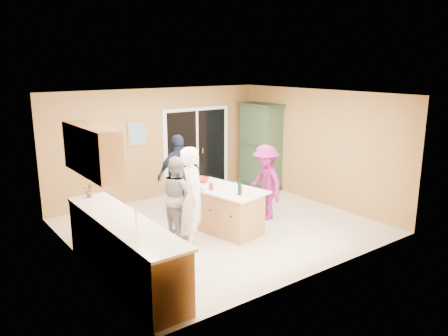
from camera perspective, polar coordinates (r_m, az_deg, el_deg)
floor at (r=8.77m, az=-0.40°, el=-7.59°), size 5.50×5.50×0.00m
ceiling at (r=8.20m, az=-0.43°, el=9.62°), size 5.50×5.00×0.10m
wall_back at (r=10.47m, az=-8.52°, el=3.15°), size 5.50×0.10×2.60m
wall_front at (r=6.60m, az=12.50°, el=-3.16°), size 5.50×0.10×2.60m
wall_left at (r=7.17m, az=-18.47°, el=-2.21°), size 0.10×5.00×2.60m
wall_right at (r=10.22m, az=12.15°, el=2.74°), size 0.10×5.00×2.60m
left_cabinet_run at (r=6.62m, az=-12.46°, el=-10.85°), size 0.65×3.05×1.24m
upper_cabinets at (r=6.91m, az=-16.93°, el=2.23°), size 0.35×1.60×0.75m
sliding_door at (r=11.01m, az=-3.57°, el=2.46°), size 1.90×0.07×2.10m
framed_picture at (r=10.16m, az=-11.26°, el=4.44°), size 0.46×0.04×0.56m
kitchen_island at (r=8.42m, az=-0.03°, el=-5.60°), size 1.19×1.76×0.85m
green_hutch at (r=11.24m, az=4.83°, el=2.72°), size 0.63×1.19×2.18m
woman_white at (r=7.59m, az=-4.03°, el=-3.87°), size 0.72×0.78×1.79m
woman_grey at (r=8.17m, az=-6.08°, el=-3.65°), size 0.57×0.74×1.51m
woman_navy at (r=9.29m, az=-5.83°, el=-0.87°), size 1.03×0.46×1.72m
woman_magenta at (r=9.02m, az=5.46°, el=-1.85°), size 0.74×1.09×1.56m
serving_bowl at (r=8.73m, az=-3.16°, el=-1.55°), size 0.41×0.41×0.08m
tulip_vase at (r=7.71m, az=-17.31°, el=-2.28°), size 0.25×0.20×0.40m
tumbler_near at (r=8.03m, az=2.15°, el=-2.83°), size 0.08×0.08×0.10m
tumbler_far at (r=8.17m, az=-1.70°, el=-2.44°), size 0.11×0.11×0.13m
wine_bottle at (r=7.84m, az=2.06°, el=-2.68°), size 0.07×0.07×0.32m
white_plate at (r=7.99m, az=-0.43°, el=-3.23°), size 0.28×0.28×0.02m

